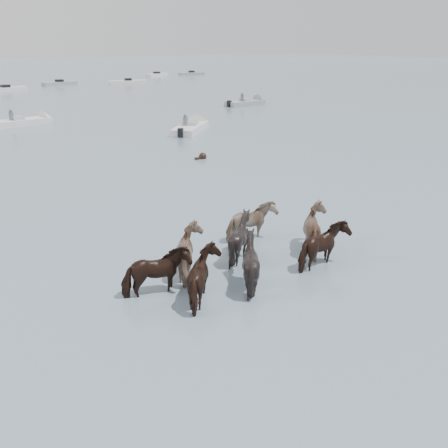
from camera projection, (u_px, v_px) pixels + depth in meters
ground at (224, 329)px, 10.95m from camera, size 400.00×400.00×0.00m
pony_herd at (247, 251)px, 13.62m from camera, size 7.32×3.79×1.61m
swimming_pony at (202, 157)px, 26.87m from camera, size 0.72×0.44×0.44m
motorboat_c at (27, 122)px, 37.89m from camera, size 5.80×2.31×1.92m
motorboat_d at (193, 127)px, 35.65m from camera, size 5.13×4.74×1.92m
motorboat_e at (250, 103)px, 49.78m from camera, size 5.01×1.74×1.92m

